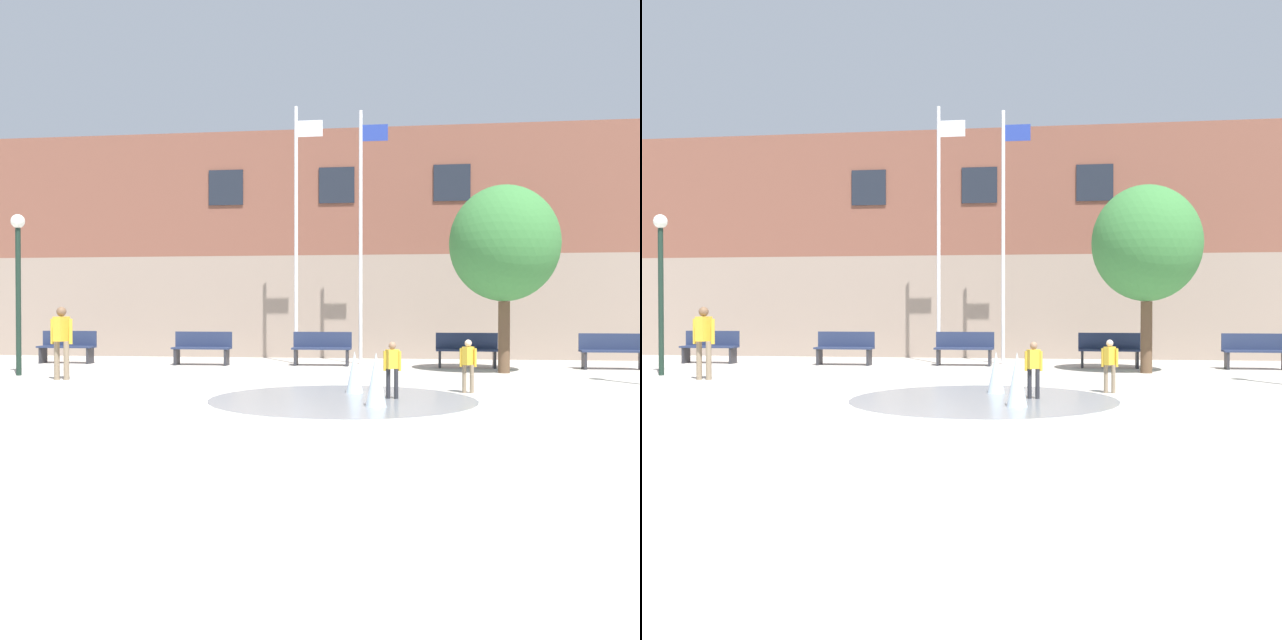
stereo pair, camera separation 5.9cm
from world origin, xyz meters
TOP-DOWN VIEW (x-y plane):
  - ground_plane at (0.00, 0.00)m, footprint 100.00×100.00m
  - library_building at (0.00, 17.40)m, footprint 36.00×6.05m
  - splash_fountain at (1.45, 4.12)m, footprint 4.59×4.59m
  - park_bench_far_left at (-7.31, 11.37)m, footprint 1.60×0.44m
  - park_bench_left_of_flagpoles at (-3.34, 11.23)m, footprint 1.60×0.44m
  - park_bench_under_left_flagpole at (-0.08, 11.47)m, footprint 1.60×0.44m
  - park_bench_center at (3.77, 11.24)m, footprint 1.60×0.44m
  - park_bench_near_trashcan at (7.41, 11.25)m, footprint 1.60×0.44m
  - child_in_fountain at (2.08, 4.36)m, footprint 0.31×0.22m
  - child_with_pink_shirt at (3.43, 5.42)m, footprint 0.31×0.24m
  - teen_by_trashcan at (-5.18, 6.80)m, footprint 0.50×0.37m
  - flagpole_left at (-0.87, 12.17)m, footprint 0.80×0.10m
  - flagpole_right at (0.95, 12.17)m, footprint 0.80×0.10m
  - lamp_post_left_lane at (-6.66, 7.66)m, footprint 0.32×0.32m
  - street_tree_near_building at (4.56, 9.81)m, footprint 2.62×2.62m

SIDE VIEW (x-z plane):
  - ground_plane at x=0.00m, z-range 0.00..0.00m
  - splash_fountain at x=1.45m, z-range -0.22..0.65m
  - park_bench_far_left at x=-7.31m, z-range 0.02..0.93m
  - park_bench_left_of_flagpoles at x=-3.34m, z-range 0.02..0.93m
  - park_bench_under_left_flagpole at x=-0.08m, z-range 0.02..0.93m
  - park_bench_center at x=3.77m, z-range 0.02..0.93m
  - park_bench_near_trashcan at x=7.41m, z-range 0.02..0.93m
  - child_in_fountain at x=2.08m, z-range 0.09..1.07m
  - child_with_pink_shirt at x=3.43m, z-range 0.09..1.07m
  - teen_by_trashcan at x=-5.18m, z-range 0.14..1.73m
  - lamp_post_left_lane at x=-6.66m, z-range 0.59..4.31m
  - street_tree_near_building at x=4.56m, z-range 0.85..5.36m
  - library_building at x=0.00m, z-range 0.00..7.09m
  - flagpole_right at x=0.95m, z-range 0.24..7.26m
  - flagpole_left at x=-0.87m, z-range 0.24..7.44m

